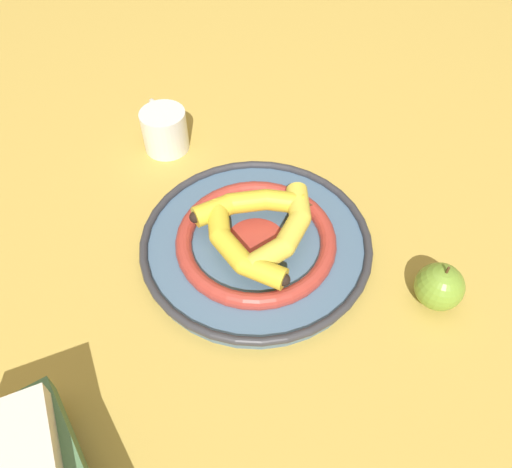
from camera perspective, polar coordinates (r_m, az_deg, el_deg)
The scene contains 7 objects.
ground_plane at distance 0.85m, azimuth 1.93°, elevation -0.68°, with size 2.80×2.80×0.00m, color gold.
decorative_bowl at distance 0.83m, azimuth 0.00°, elevation -0.97°, with size 0.38×0.38×0.04m.
banana_a at distance 0.77m, azimuth -2.35°, elevation -1.31°, with size 0.15×0.17×0.03m.
banana_b at distance 0.79m, azimuth 3.44°, elevation 0.23°, with size 0.10×0.21×0.04m.
banana_c at distance 0.83m, azimuth -0.57°, elevation 3.44°, with size 0.20×0.09×0.04m.
coffee_mug at distance 1.01m, azimuth -10.45°, elevation 11.72°, with size 0.10×0.12×0.08m.
apple at distance 0.80m, azimuth 20.21°, elevation -5.66°, with size 0.07×0.07×0.09m.
Camera 1 is at (-0.05, 0.54, 0.66)m, focal length 35.00 mm.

